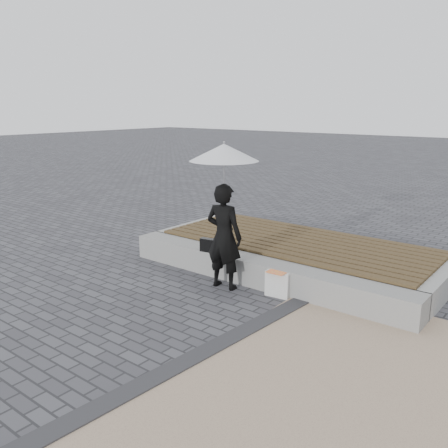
% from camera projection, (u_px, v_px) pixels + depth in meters
% --- Properties ---
extents(ground, '(80.00, 80.00, 0.00)m').
position_uv_depth(ground, '(190.00, 319.00, 6.27)').
color(ground, '#4A4A4F').
rests_on(ground, ground).
extents(terrazzo_zone, '(5.00, 5.00, 0.02)m').
position_uv_depth(terrazzo_zone, '(435.00, 442.00, 3.96)').
color(terrazzo_zone, tan).
rests_on(terrazzo_zone, ground).
extents(edging_band, '(0.61, 5.20, 0.04)m').
position_uv_depth(edging_band, '(209.00, 350.00, 5.44)').
color(edging_band, '#303033').
rests_on(edging_band, ground).
extents(seating_ledge, '(5.00, 0.45, 0.40)m').
position_uv_depth(seating_ledge, '(259.00, 272.00, 7.44)').
color(seating_ledge, gray).
rests_on(seating_ledge, ground).
extents(timber_platform, '(5.00, 2.00, 0.40)m').
position_uv_depth(timber_platform, '(298.00, 254.00, 8.35)').
color(timber_platform, '#989893').
rests_on(timber_platform, ground).
extents(timber_decking, '(4.60, 2.00, 0.04)m').
position_uv_depth(timber_decking, '(298.00, 241.00, 8.30)').
color(timber_decking, brown).
rests_on(timber_decking, timber_platform).
extents(woman, '(0.63, 0.45, 1.61)m').
position_uv_depth(woman, '(224.00, 237.00, 7.17)').
color(woman, black).
rests_on(woman, ground).
extents(parasol, '(1.01, 1.01, 1.29)m').
position_uv_depth(parasol, '(224.00, 152.00, 6.87)').
color(parasol, '#A7A7AC').
rests_on(parasol, ground).
extents(handbag, '(0.32, 0.16, 0.22)m').
position_uv_depth(handbag, '(209.00, 245.00, 7.76)').
color(handbag, black).
rests_on(handbag, seating_ledge).
extents(canvas_tote, '(0.38, 0.19, 0.38)m').
position_uv_depth(canvas_tote, '(278.00, 284.00, 6.96)').
color(canvas_tote, silver).
rests_on(canvas_tote, ground).
extents(magazine, '(0.28, 0.21, 0.01)m').
position_uv_depth(magazine, '(277.00, 272.00, 6.88)').
color(magazine, '#FC2E31').
rests_on(magazine, canvas_tote).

